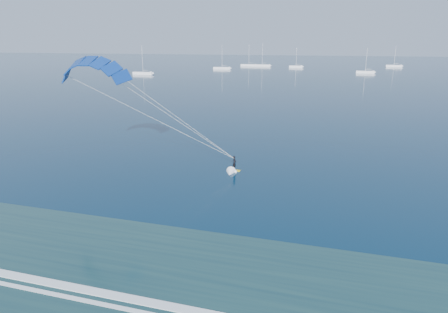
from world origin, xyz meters
The scene contains 8 objects.
kitesurfer_rig centered at (-8.73, 30.58, 7.20)m, with size 19.11×9.93×14.21m.
sailboat_0 centered at (-79.43, 159.57, 0.69)m, with size 9.58×2.40×12.90m.
sailboat_1 centered at (-55.43, 205.06, 0.69)m, with size 9.52×2.40×12.95m.
sailboat_2 centered at (-47.96, 236.95, 0.69)m, with size 9.81×2.40×13.08m.
sailboat_3 centered at (18.47, 196.43, 0.68)m, with size 8.32×2.40×11.60m.
sailboat_4 centered at (36.84, 254.16, 0.68)m, with size 9.04×2.40×12.25m.
sailboat_7 centered at (-18.34, 230.64, 0.68)m, with size 7.68×2.40×11.14m.
sailboat_8 centered at (-39.54, 236.68, 0.70)m, with size 10.37×2.40×13.94m.
Camera 1 is at (9.50, -8.16, 14.48)m, focal length 32.00 mm.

